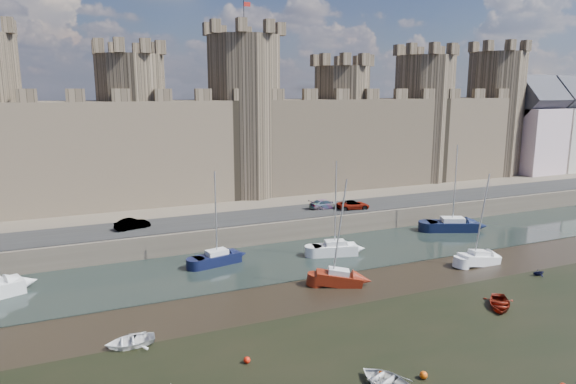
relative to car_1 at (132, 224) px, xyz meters
name	(u,v)px	position (x,y,z in m)	size (l,w,h in m)	color
ground	(451,365)	(16.35, -33.90, -3.13)	(160.00, 160.00, 0.00)	black
water_channel	(301,258)	(16.35, -9.90, -3.09)	(160.00, 12.00, 0.08)	black
quay	(213,189)	(16.35, 26.10, -1.88)	(160.00, 60.00, 2.50)	#4C443A
road	(268,215)	(16.35, 0.10, -0.58)	(160.00, 7.00, 0.10)	black
castle	(229,133)	(15.72, 14.10, 8.54)	(108.50, 11.00, 29.00)	#42382B
car_1	(132,224)	(0.00, 0.00, 0.00)	(1.34, 3.85, 1.27)	gray
car_2	(325,204)	(24.66, 0.48, -0.01)	(1.75, 4.30, 1.25)	gray
car_3	(353,205)	(27.84, -1.38, -0.03)	(1.99, 4.33, 1.20)	gray
sailboat_1	(217,258)	(7.41, -8.44, -2.35)	(5.19, 2.87, 9.82)	black
sailboat_2	(335,248)	(20.15, -10.60, -2.31)	(5.15, 2.98, 10.45)	silver
sailboat_3	(452,225)	(38.82, -7.89, -2.29)	(6.79, 4.71, 11.10)	black
sailboat_4	(339,278)	(16.33, -18.46, -2.39)	(4.62, 3.30, 10.08)	maroon
sailboat_5	(479,258)	(32.59, -19.16, -2.43)	(4.51, 1.82, 9.66)	white
dinghy_2	(384,380)	(10.92, -34.17, -2.77)	(2.53, 0.73, 3.54)	silver
dinghy_4	(500,304)	(26.27, -28.29, -2.78)	(2.48, 0.72, 3.47)	#65160B
dinghy_6	(130,342)	(-3.00, -22.84, -2.78)	(2.46, 0.71, 3.44)	white
dinghy_7	(538,272)	(35.67, -24.00, -2.81)	(1.07, 0.65, 1.24)	black
buoy_0	(382,373)	(11.34, -33.27, -2.90)	(0.46, 0.46, 0.46)	#D14309
buoy_1	(247,360)	(3.95, -28.28, -2.90)	(0.46, 0.46, 0.46)	red
buoy_4	(424,375)	(13.65, -34.50, -2.89)	(0.50, 0.50, 0.50)	#DB4F09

